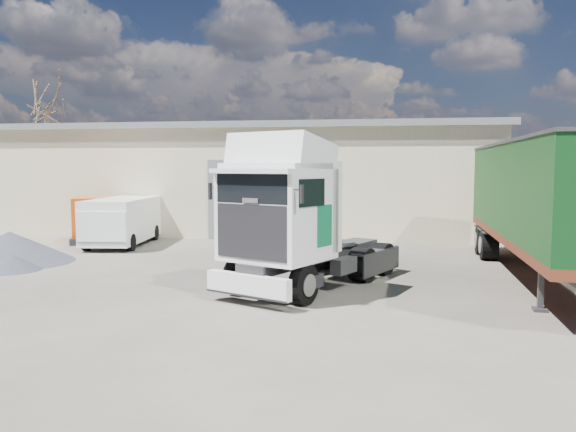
# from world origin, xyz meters

# --- Properties ---
(ground) EXTENTS (120.00, 120.00, 0.00)m
(ground) POSITION_xyz_m (0.00, 0.00, 0.00)
(ground) COLOR black
(ground) RESTS_ON ground
(warehouse) EXTENTS (30.60, 12.60, 5.42)m
(warehouse) POSITION_xyz_m (-6.00, 16.00, 2.66)
(warehouse) COLOR beige
(warehouse) RESTS_ON ground
(bare_tree) EXTENTS (4.00, 4.00, 9.60)m
(bare_tree) POSITION_xyz_m (-18.00, 20.00, 7.92)
(bare_tree) COLOR #382B21
(bare_tree) RESTS_ON ground
(tractor_unit) EXTENTS (4.69, 6.42, 4.12)m
(tractor_unit) POSITION_xyz_m (1.39, -0.05, 1.73)
(tractor_unit) COLOR black
(tractor_unit) RESTS_ON ground
(box_trailer) EXTENTS (3.14, 12.16, 4.01)m
(box_trailer) POSITION_xyz_m (8.30, 2.60, 2.44)
(box_trailer) COLOR #2D2D30
(box_trailer) RESTS_ON ground
(panel_van) EXTENTS (2.47, 4.98, 1.96)m
(panel_van) POSITION_xyz_m (-6.98, 7.35, 1.01)
(panel_van) COLOR black
(panel_van) RESTS_ON ground
(orange_skip) EXTENTS (3.64, 3.04, 1.95)m
(orange_skip) POSITION_xyz_m (-8.00, 8.39, 0.85)
(orange_skip) COLOR #2D2D30
(orange_skip) RESTS_ON ground
(gravel_heap) EXTENTS (6.57, 6.57, 1.03)m
(gravel_heap) POSITION_xyz_m (-9.21, 3.26, 0.48)
(gravel_heap) COLOR black
(gravel_heap) RESTS_ON ground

